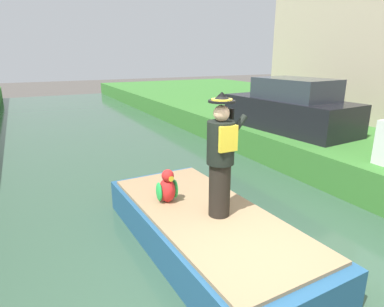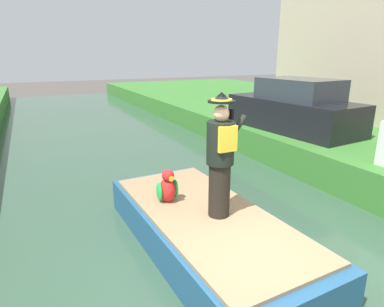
{
  "view_description": "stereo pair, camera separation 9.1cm",
  "coord_description": "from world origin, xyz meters",
  "px_view_note": "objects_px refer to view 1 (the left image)",
  "views": [
    {
      "loc": [
        -2.33,
        -2.85,
        3.05
      ],
      "look_at": [
        -0.13,
        1.41,
        1.61
      ],
      "focal_mm": 30.93,
      "sensor_mm": 36.0,
      "label": 1
    },
    {
      "loc": [
        -2.25,
        -2.89,
        3.05
      ],
      "look_at": [
        -0.13,
        1.41,
        1.61
      ],
      "focal_mm": 30.93,
      "sensor_mm": 36.0,
      "label": 2
    }
  ],
  "objects_px": {
    "boat": "(206,230)",
    "parrot_plush": "(167,188)",
    "person_pirate": "(221,157)",
    "parked_car_dark": "(290,108)"
  },
  "relations": [
    {
      "from": "boat",
      "to": "parrot_plush",
      "type": "bearing_deg",
      "value": 121.9
    },
    {
      "from": "parrot_plush",
      "to": "person_pirate",
      "type": "bearing_deg",
      "value": -56.82
    },
    {
      "from": "person_pirate",
      "to": "parrot_plush",
      "type": "height_order",
      "value": "person_pirate"
    },
    {
      "from": "boat",
      "to": "parked_car_dark",
      "type": "bearing_deg",
      "value": 35.01
    },
    {
      "from": "person_pirate",
      "to": "parked_car_dark",
      "type": "relative_size",
      "value": 0.45
    },
    {
      "from": "boat",
      "to": "person_pirate",
      "type": "bearing_deg",
      "value": -52.43
    },
    {
      "from": "parrot_plush",
      "to": "parked_car_dark",
      "type": "height_order",
      "value": "parked_car_dark"
    },
    {
      "from": "parrot_plush",
      "to": "parked_car_dark",
      "type": "bearing_deg",
      "value": 27.7
    },
    {
      "from": "parked_car_dark",
      "to": "person_pirate",
      "type": "bearing_deg",
      "value": -142.87
    },
    {
      "from": "boat",
      "to": "person_pirate",
      "type": "height_order",
      "value": "person_pirate"
    }
  ]
}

